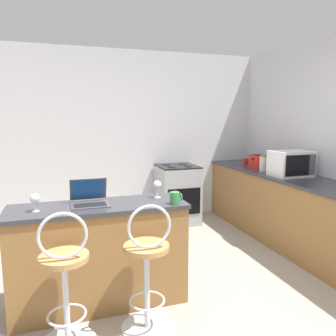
# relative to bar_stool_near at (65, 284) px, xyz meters

# --- Properties ---
(ground_plane) EXTENTS (20.00, 20.00, 0.00)m
(ground_plane) POSITION_rel_bar_stool_near_xyz_m (0.90, -0.07, -0.47)
(ground_plane) COLOR gray
(wall_back) EXTENTS (12.00, 0.06, 2.60)m
(wall_back) POSITION_rel_bar_stool_near_xyz_m (0.90, 2.73, 0.83)
(wall_back) COLOR silver
(wall_back) RESTS_ON ground_plane
(breakfast_bar) EXTENTS (1.47, 0.50, 0.89)m
(breakfast_bar) POSITION_rel_bar_stool_near_xyz_m (0.29, 0.48, -0.03)
(breakfast_bar) COLOR olive
(breakfast_bar) RESTS_ON ground_plane
(counter_right) EXTENTS (0.68, 3.31, 0.89)m
(counter_right) POSITION_rel_bar_stool_near_xyz_m (2.74, 1.06, -0.03)
(counter_right) COLOR olive
(counter_right) RESTS_ON ground_plane
(bar_stool_near) EXTENTS (0.40, 0.40, 1.01)m
(bar_stool_near) POSITION_rel_bar_stool_near_xyz_m (0.00, 0.00, 0.00)
(bar_stool_near) COLOR silver
(bar_stool_near) RESTS_ON ground_plane
(bar_stool_far) EXTENTS (0.40, 0.40, 1.01)m
(bar_stool_far) POSITION_rel_bar_stool_near_xyz_m (0.59, 0.00, 0.00)
(bar_stool_far) COLOR silver
(bar_stool_far) RESTS_ON ground_plane
(laptop) EXTENTS (0.31, 0.29, 0.21)m
(laptop) POSITION_rel_bar_stool_near_xyz_m (0.22, 0.53, 0.47)
(laptop) COLOR #47474C
(laptop) RESTS_ON breakfast_bar
(microwave) EXTENTS (0.48, 0.35, 0.31)m
(microwave) POSITION_rel_bar_stool_near_xyz_m (2.73, 1.12, 0.57)
(microwave) COLOR white
(microwave) RESTS_ON counter_right
(toaster) EXTENTS (0.24, 0.26, 0.19)m
(toaster) POSITION_rel_bar_stool_near_xyz_m (2.73, 1.80, 0.51)
(toaster) COLOR red
(toaster) RESTS_ON counter_right
(stove_range) EXTENTS (0.58, 0.61, 0.89)m
(stove_range) POSITION_rel_bar_stool_near_xyz_m (1.68, 2.38, -0.03)
(stove_range) COLOR #9EA3A8
(stove_range) RESTS_ON ground_plane
(wine_glass_tall) EXTENTS (0.08, 0.08, 0.16)m
(wine_glass_tall) POSITION_rel_bar_stool_near_xyz_m (0.83, 0.56, 0.53)
(wine_glass_tall) COLOR silver
(wine_glass_tall) RESTS_ON breakfast_bar
(wine_glass_short) EXTENTS (0.07, 0.07, 0.14)m
(wine_glass_short) POSITION_rel_bar_stool_near_xyz_m (-0.19, 0.43, 0.52)
(wine_glass_short) COLOR silver
(wine_glass_short) RESTS_ON breakfast_bar
(mug_red) EXTENTS (0.10, 0.08, 0.10)m
(mug_red) POSITION_rel_bar_stool_near_xyz_m (2.71, 2.15, 0.46)
(mug_red) COLOR red
(mug_red) RESTS_ON counter_right
(mug_green) EXTENTS (0.10, 0.08, 0.10)m
(mug_green) POSITION_rel_bar_stool_near_xyz_m (0.91, 0.31, 0.47)
(mug_green) COLOR #338447
(mug_green) RESTS_ON breakfast_bar
(storage_jar) EXTENTS (0.11, 0.11, 0.22)m
(storage_jar) POSITION_rel_bar_stool_near_xyz_m (2.62, 1.54, 0.52)
(storage_jar) COLOR silver
(storage_jar) RESTS_ON counter_right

